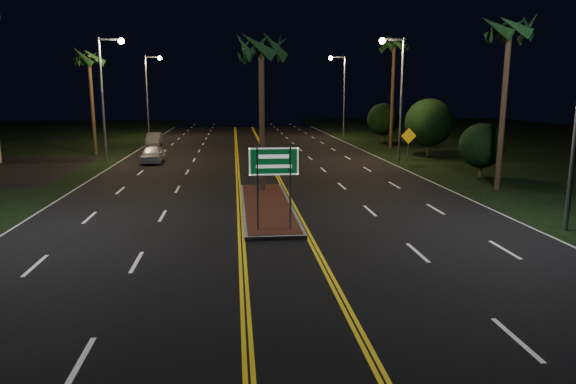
{
  "coord_description": "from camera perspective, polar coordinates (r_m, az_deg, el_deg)",
  "views": [
    {
      "loc": [
        -1.42,
        -15.56,
        5.21
      ],
      "look_at": [
        0.34,
        1.08,
        1.9
      ],
      "focal_mm": 32.0,
      "sensor_mm": 36.0,
      "label": 1
    }
  ],
  "objects": [
    {
      "name": "streetlight_right_far",
      "position": [
        58.81,
        5.91,
        11.57
      ],
      "size": [
        1.91,
        0.44,
        9.0
      ],
      "color": "gray",
      "rests_on": "ground"
    },
    {
      "name": "car_far",
      "position": [
        51.65,
        -14.65,
        5.83
      ],
      "size": [
        2.01,
        4.34,
        1.42
      ],
      "primitive_type": "imported",
      "rotation": [
        0.0,
        0.0,
        0.04
      ],
      "color": "#B2B6BC",
      "rests_on": "ground"
    },
    {
      "name": "ground",
      "position": [
        16.47,
        -0.78,
        -7.25
      ],
      "size": [
        120.0,
        120.0,
        0.0
      ],
      "primitive_type": "plane",
      "color": "black",
      "rests_on": "ground"
    },
    {
      "name": "palm_right_near",
      "position": [
        29.26,
        23.41,
        16.2
      ],
      "size": [
        2.4,
        2.4,
        9.3
      ],
      "color": "#382819",
      "rests_on": "ground"
    },
    {
      "name": "streetlight_right_mid",
      "position": [
        39.44,
        12.0,
        11.6
      ],
      "size": [
        1.91,
        0.44,
        9.0
      ],
      "color": "gray",
      "rests_on": "ground"
    },
    {
      "name": "palm_median",
      "position": [
        26.18,
        -3.0,
        15.7
      ],
      "size": [
        2.4,
        2.4,
        8.3
      ],
      "color": "#382819",
      "rests_on": "ground"
    },
    {
      "name": "warning_sign",
      "position": [
        37.23,
        13.24,
        5.54
      ],
      "size": [
        1.11,
        0.1,
        2.65
      ],
      "rotation": [
        0.0,
        0.0,
        0.05
      ],
      "color": "gray",
      "rests_on": "ground"
    },
    {
      "name": "palm_left_far",
      "position": [
        45.1,
        -21.25,
        13.68
      ],
      "size": [
        2.4,
        2.4,
        8.8
      ],
      "color": "#382819",
      "rests_on": "ground"
    },
    {
      "name": "palm_right_far",
      "position": [
        47.89,
        11.72,
        15.68
      ],
      "size": [
        2.4,
        2.4,
        10.3
      ],
      "color": "#382819",
      "rests_on": "ground"
    },
    {
      "name": "shrub_mid",
      "position": [
        42.53,
        15.39,
        7.45
      ],
      "size": [
        3.78,
        3.78,
        4.62
      ],
      "color": "#382819",
      "rests_on": "ground"
    },
    {
      "name": "streetlight_left_far",
      "position": [
        60.27,
        -15.08,
        11.24
      ],
      "size": [
        1.91,
        0.44,
        9.0
      ],
      "color": "gray",
      "rests_on": "ground"
    },
    {
      "name": "shrub_far",
      "position": [
        53.84,
        10.52,
        7.94
      ],
      "size": [
        3.24,
        3.24,
        3.96
      ],
      "color": "#382819",
      "rests_on": "ground"
    },
    {
      "name": "streetlight_left_mid",
      "position": [
        40.62,
        -19.48,
        11.19
      ],
      "size": [
        1.91,
        0.44,
        9.0
      ],
      "color": "gray",
      "rests_on": "ground"
    },
    {
      "name": "shrub_near",
      "position": [
        33.27,
        20.74,
        4.84
      ],
      "size": [
        2.7,
        2.7,
        3.3
      ],
      "color": "#382819",
      "rests_on": "ground"
    },
    {
      "name": "car_near",
      "position": [
        39.19,
        -14.84,
        4.28
      ],
      "size": [
        1.97,
        4.51,
        1.5
      ],
      "primitive_type": "imported",
      "rotation": [
        0.0,
        0.0,
        0.01
      ],
      "color": "silver",
      "rests_on": "ground"
    },
    {
      "name": "streetlight_right_near",
      "position": [
        21.29,
        28.98,
        11.02
      ],
      "size": [
        1.91,
        0.44,
        9.0
      ],
      "color": "gray",
      "rests_on": "ground"
    },
    {
      "name": "highway_sign",
      "position": [
        18.63,
        -1.58,
        2.51
      ],
      "size": [
        1.8,
        0.08,
        3.2
      ],
      "color": "gray",
      "rests_on": "ground"
    },
    {
      "name": "median_island",
      "position": [
        23.18,
        -2.36,
        -1.6
      ],
      "size": [
        2.25,
        10.25,
        0.17
      ],
      "color": "gray",
      "rests_on": "ground"
    }
  ]
}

